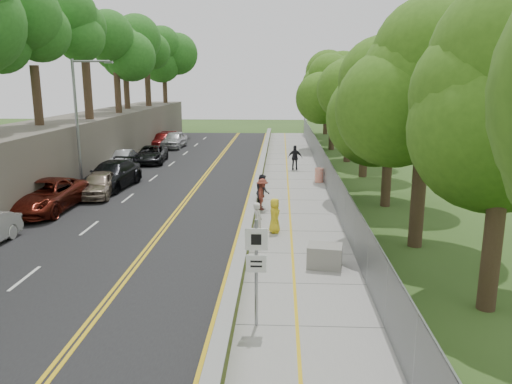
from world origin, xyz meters
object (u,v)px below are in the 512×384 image
streetlight (80,116)px  construction_barrel (319,175)px  car_2 (45,196)px  person_far (295,158)px  concrete_block (325,256)px  signpost (256,261)px  painter_0 (275,215)px

streetlight → construction_barrel: bearing=12.1°
construction_barrel → car_2: size_ratio=0.16×
person_far → construction_barrel: bearing=113.6°
concrete_block → car_2: car_2 is taller
construction_barrel → concrete_block: 15.59m
signpost → person_far: (1.75, 24.72, -0.98)m
signpost → painter_0: bearing=87.4°
construction_barrel → concrete_block: construction_barrel is taller
streetlight → car_2: 6.33m
painter_0 → person_far: bearing=-1.1°
signpost → construction_barrel: (3.25, 20.17, -1.44)m
car_2 → construction_barrel: bearing=29.8°
car_2 → painter_0: size_ratio=3.76×
signpost → construction_barrel: signpost is taller
car_2 → person_far: 18.52m
person_far → painter_0: bearing=90.5°
painter_0 → car_2: bearing=79.0°
car_2 → signpost: bearing=-44.8°
streetlight → concrete_block: (13.81, -12.40, -4.17)m
streetlight → car_2: streetlight is taller
concrete_block → person_far: 20.12m
painter_0 → person_far: (1.35, 15.96, 0.15)m
streetlight → painter_0: 14.99m
concrete_block → signpost: bearing=-116.5°
signpost → person_far: bearing=86.0°
construction_barrel → concrete_block: (-0.95, -15.56, -0.06)m
streetlight → car_2: size_ratio=1.35×
construction_barrel → concrete_block: bearing=-93.5°
construction_barrel → person_far: (-1.50, 4.55, 0.46)m
signpost → car_2: (-11.65, 11.93, -1.10)m
streetlight → construction_barrel: (14.76, 3.16, -4.11)m
construction_barrel → painter_0: bearing=-104.0°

